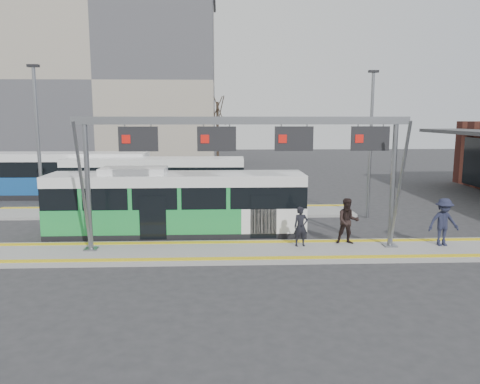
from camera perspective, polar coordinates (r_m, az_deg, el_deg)
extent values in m
plane|color=#2D2D30|center=(18.66, 1.89, -7.48)|extent=(120.00, 120.00, 0.00)
cube|color=gray|center=(18.64, 1.89, -7.26)|extent=(22.00, 3.00, 0.15)
cube|color=gray|center=(26.49, -8.10, -2.41)|extent=(20.00, 3.00, 0.15)
cube|color=yellow|center=(19.72, 1.64, -6.08)|extent=(22.00, 0.35, 0.02)
cube|color=yellow|center=(17.52, 2.18, -8.06)|extent=(22.00, 0.35, 0.02)
cube|color=yellow|center=(27.59, -7.87, -1.77)|extent=(20.00, 0.35, 0.02)
cylinder|color=slate|center=(19.02, -18.06, 0.65)|extent=(0.20, 0.20, 5.05)
cube|color=slate|center=(19.53, -17.69, -6.61)|extent=(0.50, 0.50, 0.06)
cylinder|color=slate|center=(18.36, -18.64, 0.32)|extent=(0.12, 1.46, 4.90)
cylinder|color=slate|center=(19.57, 18.14, 0.87)|extent=(0.20, 0.20, 5.05)
cube|color=slate|center=(20.06, 17.79, -6.20)|extent=(0.50, 0.50, 0.06)
cylinder|color=slate|center=(18.92, 18.88, 0.56)|extent=(0.12, 1.46, 4.90)
cube|color=slate|center=(18.15, 0.31, 8.71)|extent=(13.00, 0.25, 0.30)
cube|color=black|center=(18.41, -12.30, 6.33)|extent=(1.50, 0.12, 0.95)
cube|color=#B4110B|center=(18.43, -13.72, 6.28)|extent=(0.32, 0.02, 0.32)
cube|color=black|center=(18.15, -2.86, 6.49)|extent=(1.50, 0.12, 0.95)
cube|color=#B4110B|center=(18.09, -4.30, 6.46)|extent=(0.32, 0.02, 0.32)
cube|color=black|center=(18.37, 6.59, 6.47)|extent=(1.50, 0.12, 0.95)
cube|color=#B4110B|center=(18.24, 5.22, 6.47)|extent=(0.32, 0.02, 0.32)
cube|color=black|center=(19.07, 15.58, 6.29)|extent=(1.50, 0.12, 0.95)
cube|color=#B4110B|center=(18.87, 14.34, 6.32)|extent=(0.32, 0.02, 0.32)
cube|color=#A09685|center=(55.41, -16.02, 12.57)|extent=(24.00, 12.00, 18.00)
cube|color=black|center=(21.54, -7.57, -4.83)|extent=(11.38, 2.44, 0.33)
cube|color=#1F903F|center=(21.38, -7.61, -2.98)|extent=(11.38, 2.44, 1.09)
cube|color=black|center=(21.19, -7.67, -0.29)|extent=(11.38, 2.37, 0.95)
cube|color=white|center=(21.09, -7.71, 1.62)|extent=(11.38, 2.44, 0.47)
cube|color=orange|center=(21.36, 7.65, 1.45)|extent=(0.05, 1.69, 0.27)
cube|color=white|center=(21.30, -12.82, 2.57)|extent=(2.85, 1.70, 0.28)
cylinder|color=black|center=(21.19, -18.66, -4.62)|extent=(0.95, 0.29, 0.95)
cylinder|color=black|center=(23.17, -17.23, -3.39)|extent=(0.95, 0.29, 0.95)
cylinder|color=black|center=(20.41, 1.77, -4.65)|extent=(0.95, 0.29, 0.95)
cylinder|color=black|center=(22.47, 1.36, -3.36)|extent=(0.95, 0.29, 0.95)
cube|color=black|center=(30.12, -10.29, -0.90)|extent=(11.27, 2.72, 0.33)
cube|color=#1F903F|center=(30.01, -10.33, 0.41)|extent=(11.27, 2.72, 1.07)
cube|color=black|center=(29.88, -10.38, 2.32)|extent=(11.27, 2.65, 0.93)
cube|color=white|center=(29.81, -10.42, 3.65)|extent=(11.27, 2.72, 0.47)
cylinder|color=black|center=(29.99, -18.04, -0.66)|extent=(0.94, 0.31, 0.93)
cylinder|color=black|center=(31.95, -16.94, -0.03)|extent=(0.94, 0.31, 0.93)
cylinder|color=black|center=(28.68, -4.01, -0.67)|extent=(0.94, 0.31, 0.93)
cylinder|color=black|center=(30.72, -3.79, -0.01)|extent=(0.94, 0.31, 0.93)
cube|color=black|center=(33.58, -20.87, -0.31)|extent=(11.52, 2.75, 0.35)
cube|color=#17498C|center=(33.47, -20.94, 0.95)|extent=(11.52, 2.75, 1.15)
cube|color=black|center=(33.35, -21.05, 2.78)|extent=(11.52, 2.67, 1.00)
cube|color=white|center=(33.28, -21.12, 4.06)|extent=(11.52, 2.75, 0.50)
cylinder|color=black|center=(36.08, -26.34, 0.47)|extent=(1.00, 0.32, 1.00)
cylinder|color=black|center=(31.47, -15.66, -0.05)|extent=(1.00, 0.32, 1.00)
cylinder|color=black|center=(33.62, -14.73, 0.56)|extent=(1.00, 0.32, 1.00)
imported|color=black|center=(19.10, 7.42, -4.19)|extent=(0.63, 0.46, 1.61)
imported|color=black|center=(19.75, 13.01, -3.49)|extent=(0.97, 0.79, 1.90)
imported|color=#1F2237|center=(20.68, 23.57, -3.38)|extent=(1.29, 0.78, 1.95)
cylinder|color=#382B21|center=(50.30, -9.68, 7.32)|extent=(0.28, 0.28, 7.71)
cylinder|color=#382B21|center=(51.94, -2.74, 7.08)|extent=(0.28, 0.28, 6.97)
cylinder|color=#382B21|center=(52.03, -22.16, 6.24)|extent=(0.28, 0.28, 6.64)
cylinder|color=slate|center=(23.38, -23.31, 4.62)|extent=(0.16, 0.16, 7.59)
cube|color=black|center=(23.44, -23.91, 13.90)|extent=(0.50, 0.25, 0.12)
cylinder|color=slate|center=(25.40, 15.60, 5.37)|extent=(0.16, 0.16, 7.63)
cube|color=black|center=(25.46, 15.98, 13.96)|extent=(0.50, 0.25, 0.12)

